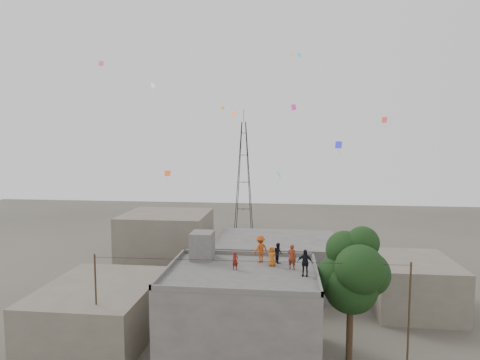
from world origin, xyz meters
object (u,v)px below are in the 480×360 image
object	(u,v)px
transmission_tower	(244,176)
person_red_adult	(292,257)
stair_head_box	(202,245)
tree	(354,273)
person_dark_adult	(305,263)

from	to	relation	value
transmission_tower	person_red_adult	bearing A→B (deg)	-79.38
transmission_tower	person_red_adult	size ratio (longest dim) A/B	11.76
stair_head_box	transmission_tower	xyz separation A→B (m)	(-0.80, 37.40, 1.97)
tree	person_dark_adult	world-z (taller)	tree
stair_head_box	transmission_tower	world-z (taller)	transmission_tower
transmission_tower	person_dark_adult	size ratio (longest dim) A/B	11.57
transmission_tower	person_red_adult	world-z (taller)	transmission_tower
person_dark_adult	stair_head_box	bearing A→B (deg)	167.57
tree	person_dark_adult	size ratio (longest dim) A/B	5.26
stair_head_box	person_dark_adult	distance (m)	7.94
stair_head_box	person_dark_adult	bearing A→B (deg)	-22.56
person_red_adult	person_dark_adult	bearing A→B (deg)	144.43
stair_head_box	transmission_tower	bearing A→B (deg)	91.23
tree	person_red_adult	world-z (taller)	tree
tree	person_dark_adult	xyz separation A→B (m)	(-3.24, -1.04, 0.86)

